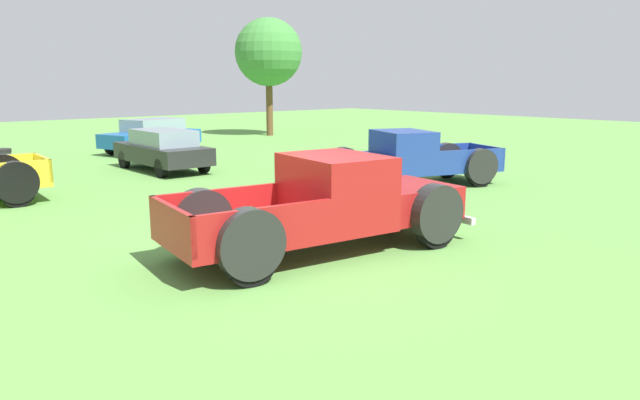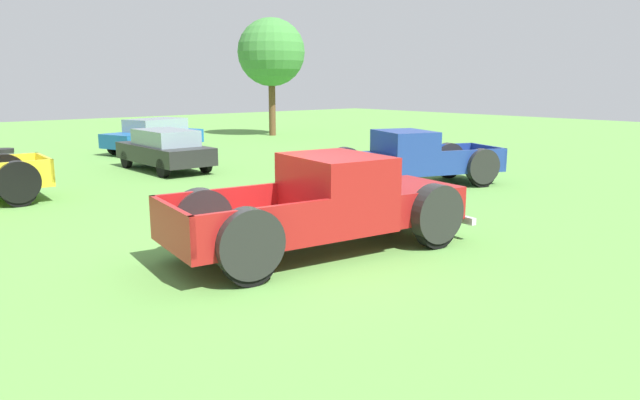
% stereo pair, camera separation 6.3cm
% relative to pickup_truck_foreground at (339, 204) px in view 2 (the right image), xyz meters
% --- Properties ---
extents(ground_plane, '(80.00, 80.00, 0.00)m').
position_rel_pickup_truck_foreground_xyz_m(ground_plane, '(-1.01, 0.28, -0.78)').
color(ground_plane, '#5B9342').
extents(pickup_truck_foreground, '(5.58, 2.71, 1.64)m').
position_rel_pickup_truck_foreground_xyz_m(pickup_truck_foreground, '(0.00, 0.00, 0.00)').
color(pickup_truck_foreground, maroon).
rests_on(pickup_truck_foreground, ground_plane).
extents(pickup_truck_behind_left, '(5.36, 3.43, 1.54)m').
position_rel_pickup_truck_foreground_xyz_m(pickup_truck_behind_left, '(5.52, 3.47, -0.05)').
color(pickup_truck_behind_left, navy).
rests_on(pickup_truck_behind_left, ground_plane).
extents(sedan_distant_a, '(4.43, 2.82, 1.37)m').
position_rel_pickup_truck_foreground_xyz_m(sedan_distant_a, '(3.88, 15.61, -0.06)').
color(sedan_distant_a, '#195699').
rests_on(sedan_distant_a, ground_plane).
extents(sedan_distant_b, '(1.66, 4.02, 1.34)m').
position_rel_pickup_truck_foreground_xyz_m(sedan_distant_b, '(1.87, 10.54, -0.08)').
color(sedan_distant_b, black).
rests_on(sedan_distant_b, ground_plane).
extents(trash_can, '(0.59, 0.59, 0.95)m').
position_rel_pickup_truck_foreground_xyz_m(trash_can, '(-2.66, 11.65, -0.30)').
color(trash_can, '#4C4C51').
rests_on(trash_can, ground_plane).
extents(oak_tree_west, '(3.58, 3.58, 6.20)m').
position_rel_pickup_truck_foreground_xyz_m(oak_tree_west, '(12.19, 18.82, 3.61)').
color(oak_tree_west, brown).
rests_on(oak_tree_west, ground_plane).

